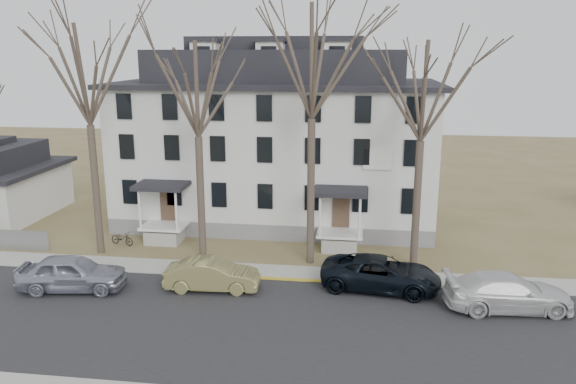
# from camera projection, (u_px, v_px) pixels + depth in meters

# --- Properties ---
(ground) EXTENTS (120.00, 120.00, 0.00)m
(ground) POSITION_uv_depth(u_px,v_px,m) (260.00, 354.00, 21.24)
(ground) COLOR brown
(ground) RESTS_ON ground
(main_road) EXTENTS (120.00, 10.00, 0.04)m
(main_road) POSITION_uv_depth(u_px,v_px,m) (268.00, 329.00, 23.16)
(main_road) COLOR #27272A
(main_road) RESTS_ON ground
(far_sidewalk) EXTENTS (120.00, 2.00, 0.08)m
(far_sidewalk) POSITION_uv_depth(u_px,v_px,m) (288.00, 274.00, 28.93)
(far_sidewalk) COLOR #A09F97
(far_sidewalk) RESTS_ON ground
(yellow_curb) EXTENTS (14.00, 0.25, 0.06)m
(yellow_curb) POSITION_uv_depth(u_px,v_px,m) (386.00, 286.00, 27.42)
(yellow_curb) COLOR gold
(yellow_curb) RESTS_ON ground
(boarding_house) EXTENTS (20.80, 12.36, 12.05)m
(boarding_house) POSITION_uv_depth(u_px,v_px,m) (278.00, 140.00, 37.44)
(boarding_house) COLOR slate
(boarding_house) RESTS_ON ground
(tree_far_left) EXTENTS (8.40, 8.40, 13.72)m
(tree_far_left) POSITION_uv_depth(u_px,v_px,m) (85.00, 67.00, 29.54)
(tree_far_left) COLOR #473B31
(tree_far_left) RESTS_ON ground
(tree_mid_left) EXTENTS (7.80, 7.80, 12.74)m
(tree_mid_left) POSITION_uv_depth(u_px,v_px,m) (196.00, 82.00, 28.96)
(tree_mid_left) COLOR #473B31
(tree_mid_left) RESTS_ON ground
(tree_center) EXTENTS (9.00, 9.00, 14.70)m
(tree_center) POSITION_uv_depth(u_px,v_px,m) (312.00, 53.00, 27.83)
(tree_center) COLOR #473B31
(tree_center) RESTS_ON ground
(tree_mid_right) EXTENTS (7.80, 7.80, 12.74)m
(tree_mid_right) POSITION_uv_depth(u_px,v_px,m) (424.00, 84.00, 27.49)
(tree_mid_right) COLOR #473B31
(tree_mid_right) RESTS_ON ground
(car_silver) EXTENTS (5.27, 2.70, 1.72)m
(car_silver) POSITION_uv_depth(u_px,v_px,m) (72.00, 274.00, 26.73)
(car_silver) COLOR #9295A6
(car_silver) RESTS_ON ground
(car_tan) EXTENTS (4.58, 1.84, 1.48)m
(car_tan) POSITION_uv_depth(u_px,v_px,m) (212.00, 276.00, 26.81)
(car_tan) COLOR olive
(car_tan) RESTS_ON ground
(car_navy) EXTENTS (5.94, 3.28, 1.58)m
(car_navy) POSITION_uv_depth(u_px,v_px,m) (381.00, 274.00, 26.85)
(car_navy) COLOR black
(car_navy) RESTS_ON ground
(car_white) EXTENTS (5.74, 2.81, 1.61)m
(car_white) POSITION_uv_depth(u_px,v_px,m) (508.00, 293.00, 24.73)
(car_white) COLOR silver
(car_white) RESTS_ON ground
(bicycle_left) EXTENTS (1.62, 0.92, 0.81)m
(bicycle_left) POSITION_uv_depth(u_px,v_px,m) (122.00, 239.00, 33.09)
(bicycle_left) COLOR black
(bicycle_left) RESTS_ON ground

